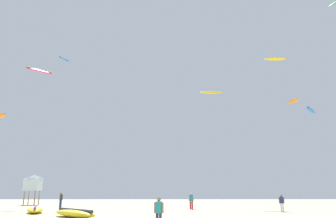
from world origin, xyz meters
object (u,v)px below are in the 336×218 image
at_px(lifeguard_tower, 33,182).
at_px(kite_aloft_4, 293,101).
at_px(person_midground, 191,199).
at_px(kite_aloft_6, 64,59).
at_px(person_left, 61,199).
at_px(kite_grounded_near, 35,210).
at_px(kite_aloft_2, 211,92).
at_px(kite_aloft_7, 39,71).
at_px(person_foreground, 159,210).
at_px(person_right, 282,202).
at_px(kite_grounded_mid, 75,213).
at_px(kite_aloft_0, 311,110).
at_px(kite_aloft_3, 275,59).

distance_m(lifeguard_tower, kite_aloft_4, 42.70).
xyz_separation_m(person_midground, lifeguard_tower, (-21.75, 11.03, 2.04)).
height_order(kite_aloft_4, kite_aloft_6, kite_aloft_6).
height_order(person_left, kite_grounded_near, person_left).
bearing_deg(kite_grounded_near, kite_aloft_6, 106.15).
bearing_deg(kite_aloft_4, kite_aloft_2, -159.69).
bearing_deg(person_left, kite_aloft_7, -27.96).
xyz_separation_m(person_foreground, person_right, (11.12, 12.90, -0.01)).
relative_size(kite_grounded_mid, kite_aloft_0, 1.52).
bearing_deg(kite_aloft_7, kite_aloft_2, -4.90).
bearing_deg(kite_aloft_4, kite_aloft_6, -178.03).
xyz_separation_m(kite_aloft_0, kite_aloft_7, (-39.09, 7.86, 8.49)).
bearing_deg(kite_aloft_4, person_foreground, -123.72).
relative_size(person_right, kite_aloft_7, 0.39).
bearing_deg(person_left, lifeguard_tower, -29.91).
xyz_separation_m(kite_grounded_near, lifeguard_tower, (-7.35, 16.50, 2.78)).
distance_m(person_midground, kite_aloft_3, 36.95).
relative_size(person_left, kite_aloft_0, 0.54).
xyz_separation_m(person_right, kite_aloft_0, (7.95, 8.64, 11.08)).
distance_m(kite_aloft_3, kite_aloft_7, 42.39).
relative_size(kite_aloft_0, kite_aloft_6, 1.49).
bearing_deg(kite_grounded_near, kite_aloft_2, 39.18).
distance_m(person_midground, kite_grounded_near, 15.42).
height_order(person_midground, kite_aloft_7, kite_aloft_7).
bearing_deg(kite_grounded_near, person_foreground, -46.69).
relative_size(person_foreground, kite_aloft_0, 0.50).
distance_m(person_foreground, person_midground, 17.76).
bearing_deg(lifeguard_tower, kite_aloft_4, 5.57).
bearing_deg(kite_aloft_4, kite_aloft_0, -103.36).
height_order(kite_grounded_mid, kite_aloft_7, kite_aloft_7).
bearing_deg(person_foreground, person_left, -131.23).
distance_m(kite_aloft_2, kite_aloft_6, 25.37).
height_order(kite_aloft_3, kite_aloft_4, kite_aloft_3).
bearing_deg(person_midground, kite_aloft_2, -15.95).
distance_m(kite_aloft_4, kite_aloft_6, 39.17).
distance_m(person_right, kite_aloft_0, 16.15).
bearing_deg(person_foreground, kite_grounded_near, -117.50).
height_order(kite_grounded_mid, kite_aloft_0, kite_aloft_0).
distance_m(person_midground, lifeguard_tower, 24.48).
height_order(person_midground, person_right, person_midground).
relative_size(person_right, kite_aloft_2, 0.47).
relative_size(kite_grounded_near, kite_aloft_4, 1.82).
xyz_separation_m(person_midground, kite_aloft_3, (18.13, 19.96, 25.26)).
bearing_deg(person_right, kite_aloft_6, -119.67).
relative_size(person_midground, lifeguard_tower, 0.42).
xyz_separation_m(kite_aloft_2, kite_aloft_4, (14.53, 5.38, 0.27)).
bearing_deg(kite_aloft_7, lifeguard_tower, -33.59).
distance_m(person_foreground, kite_aloft_2, 31.89).
height_order(kite_grounded_near, kite_aloft_0, kite_aloft_0).
distance_m(kite_grounded_mid, kite_aloft_2, 28.95).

